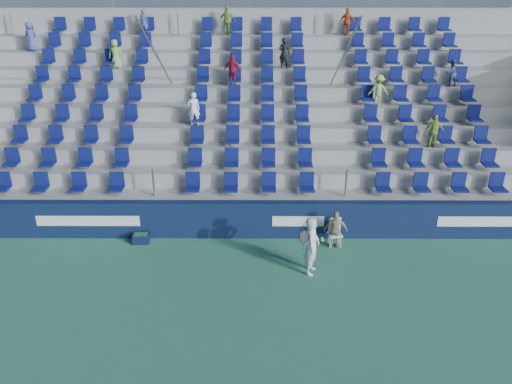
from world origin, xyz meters
TOP-DOWN VIEW (x-y plane):
  - ground at (0.00, 0.00)m, footprint 70.00×70.00m
  - sponsor_wall at (0.00, 3.15)m, footprint 24.00×0.32m
  - grandstand at (0.00, 8.24)m, footprint 24.00×8.17m
  - tennis_player at (1.73, 1.14)m, footprint 0.69×0.69m
  - line_judge_chair at (2.59, 2.64)m, footprint 0.45×0.46m
  - line_judge at (2.59, 2.50)m, footprint 0.72×0.34m
  - ball_bin at (-3.34, 2.75)m, footprint 0.53×0.36m

SIDE VIEW (x-z plane):
  - ground at x=0.00m, z-range 0.00..0.00m
  - ball_bin at x=-3.34m, z-range 0.01..0.30m
  - line_judge_chair at x=2.59m, z-range 0.06..0.94m
  - line_judge at x=2.59m, z-range 0.00..1.20m
  - sponsor_wall at x=0.00m, z-range 0.00..1.20m
  - tennis_player at x=1.73m, z-range 0.00..1.70m
  - grandstand at x=0.00m, z-range -1.18..5.45m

